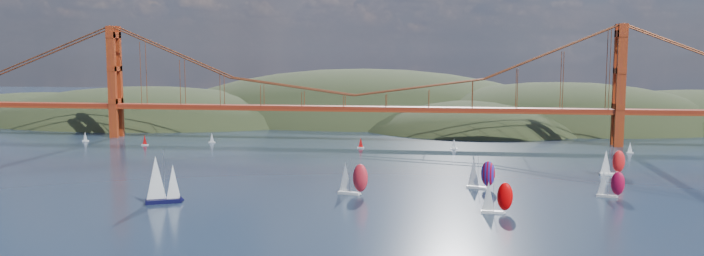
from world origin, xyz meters
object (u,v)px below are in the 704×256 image
racer_2 (610,183)px  racer_3 (612,162)px  sloop_navy (161,180)px  racer_0 (352,178)px  racer_rwb (480,174)px  racer_1 (496,197)px

racer_2 → racer_3: bearing=89.6°
sloop_navy → racer_2: size_ratio=1.70×
sloop_navy → racer_2: bearing=-13.6°
racer_0 → racer_2: racer_0 is taller
racer_rwb → racer_0: bearing=-143.9°
racer_0 → racer_2: bearing=19.0°
racer_2 → racer_3: racer_3 is taller
racer_1 → racer_2: racer_1 is taller
racer_1 → racer_3: size_ratio=0.97×
racer_1 → racer_3: 76.55m
racer_3 → racer_rwb: (-46.65, -30.08, 0.15)m
sloop_navy → racer_rwb: (91.07, 32.73, -1.89)m
racer_2 → racer_rwb: (-37.50, 7.49, 0.60)m
racer_1 → sloop_navy: bearing=-177.1°
racer_2 → sloop_navy: bearing=-155.7°
racer_0 → racer_rwb: racer_0 is taller
sloop_navy → racer_rwb: bearing=-4.9°
sloop_navy → racer_3: size_ratio=1.54×
racer_2 → racer_1: bearing=-131.2°
racer_2 → racer_rwb: bearing=-178.1°
racer_0 → racer_rwb: bearing=34.0°
sloop_navy → racer_0: (52.40, 18.83, -1.61)m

